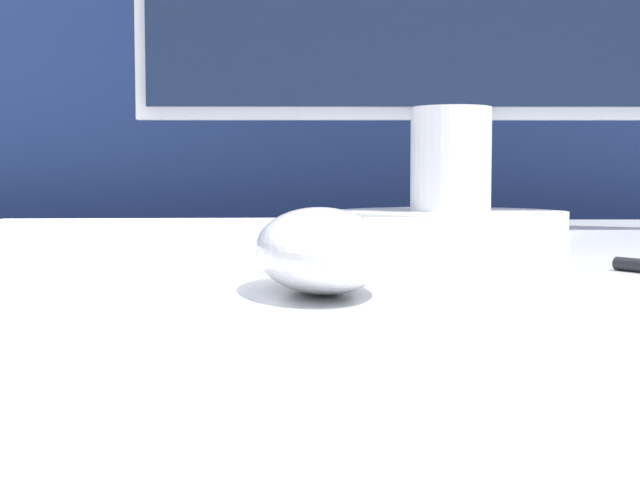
# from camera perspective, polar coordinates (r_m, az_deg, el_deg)

# --- Properties ---
(partition_panel) EXTENTS (5.00, 0.03, 1.10)m
(partition_panel) POSITION_cam_1_polar(r_m,az_deg,el_deg) (1.28, 0.15, -6.47)
(partition_panel) COLOR navy
(partition_panel) RESTS_ON ground_plane
(computer_mouse_near) EXTENTS (0.08, 0.13, 0.04)m
(computer_mouse_near) POSITION_cam_1_polar(r_m,az_deg,el_deg) (0.42, 0.03, -0.63)
(computer_mouse_near) COLOR white
(computer_mouse_near) RESTS_ON desk
(keyboard) EXTENTS (0.40, 0.14, 0.02)m
(keyboard) POSITION_cam_1_polar(r_m,az_deg,el_deg) (0.61, -4.00, 0.02)
(keyboard) COLOR silver
(keyboard) RESTS_ON desk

